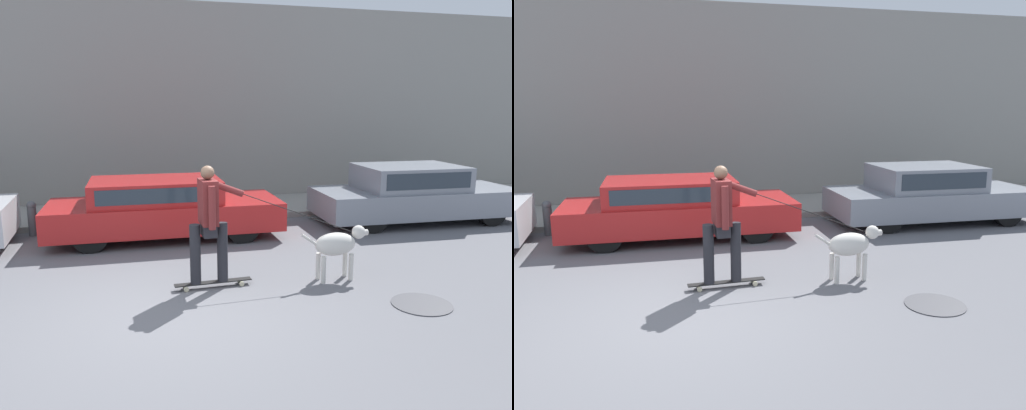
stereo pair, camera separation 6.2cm
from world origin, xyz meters
The scene contains 9 objects.
ground_plane centered at (0.00, 0.00, 0.00)m, with size 36.00×36.00×0.00m, color slate.
back_wall centered at (0.00, 7.32, 2.54)m, with size 32.00×0.30×5.08m.
sidewalk_curb centered at (0.00, 5.97, 0.06)m, with size 30.00×2.36×0.12m.
parked_car_1 centered at (0.28, 3.76, 0.58)m, with size 4.43×1.79×1.16m.
parked_car_2 centered at (5.75, 3.76, 0.60)m, with size 4.50×1.91×1.26m.
dog centered at (2.57, 0.67, 0.53)m, with size 1.07×0.37×0.80m.
skateboarder centered at (0.70, 0.80, 0.99)m, with size 2.72×0.62×1.74m.
manhole_cover centered at (3.25, -0.51, 0.01)m, with size 0.78×0.78×0.01m.
fire_hydrant centered at (-2.22, 4.54, 0.37)m, with size 0.18×0.18×0.70m.
Camera 1 is at (-0.38, -5.85, 2.54)m, focal length 35.00 mm.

